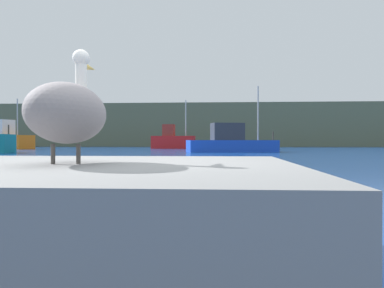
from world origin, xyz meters
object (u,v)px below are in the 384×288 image
fishing_boat_red (173,140)px  fishing_boat_blue (231,142)px  fishing_boat_orange (3,139)px  pelican (68,112)px

fishing_boat_red → fishing_boat_blue: size_ratio=0.72×
fishing_boat_blue → fishing_boat_orange: bearing=142.5°
pelican → fishing_boat_orange: (-22.66, 40.00, 0.01)m
fishing_boat_blue → fishing_boat_orange: (-24.54, 10.39, 0.34)m
fishing_boat_red → fishing_boat_blue: (6.18, -12.69, -0.14)m
fishing_boat_blue → fishing_boat_orange: 26.66m
pelican → fishing_boat_red: size_ratio=0.25×
pelican → fishing_boat_orange: bearing=25.4°
fishing_boat_red → fishing_boat_blue: bearing=-57.7°
fishing_boat_red → fishing_boat_orange: fishing_boat_red is taller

